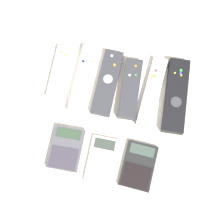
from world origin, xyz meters
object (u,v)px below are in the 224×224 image
(remote_1, at_px, (84,79))
(remote_4, at_px, (152,92))
(remote_5, at_px, (176,96))
(calculator_0, at_px, (66,148))
(remote_2, at_px, (107,83))
(calculator_2, at_px, (139,166))
(calculator_1, at_px, (101,160))
(remote_3, at_px, (130,89))
(remote_0, at_px, (62,73))

(remote_1, xyz_separation_m, remote_4, (0.19, 0.01, -0.00))
(remote_5, height_order, calculator_0, remote_5)
(remote_2, relative_size, remote_5, 0.90)
(remote_1, height_order, remote_4, remote_1)
(remote_4, relative_size, calculator_2, 1.68)
(remote_2, xyz_separation_m, remote_5, (0.19, 0.00, 0.00))
(remote_4, bearing_deg, calculator_0, -130.16)
(calculator_1, bearing_deg, remote_3, 79.18)
(remote_3, relative_size, calculator_0, 1.49)
(remote_2, relative_size, remote_4, 0.93)
(remote_2, bearing_deg, calculator_2, -58.37)
(remote_0, xyz_separation_m, calculator_0, (0.07, -0.21, -0.00))
(remote_0, height_order, calculator_0, remote_0)
(remote_0, bearing_deg, calculator_2, -41.46)
(remote_0, xyz_separation_m, remote_5, (0.33, 0.00, 0.00))
(remote_0, bearing_deg, remote_5, -2.78)
(remote_2, bearing_deg, remote_1, -175.62)
(calculator_0, bearing_deg, remote_5, 36.28)
(remote_4, bearing_deg, remote_3, -171.31)
(remote_1, relative_size, calculator_0, 1.73)
(remote_2, bearing_deg, remote_4, -0.10)
(remote_4, distance_m, calculator_1, 0.24)
(remote_2, height_order, remote_4, remote_2)
(remote_4, distance_m, remote_5, 0.07)
(calculator_1, bearing_deg, calculator_2, 2.32)
(remote_4, bearing_deg, remote_0, -176.95)
(calculator_2, bearing_deg, remote_3, 109.24)
(remote_0, distance_m, calculator_2, 0.34)
(remote_3, bearing_deg, calculator_1, -103.05)
(calculator_0, bearing_deg, remote_0, 105.59)
(remote_0, bearing_deg, calculator_1, -55.52)
(remote_1, height_order, calculator_1, remote_1)
(remote_1, xyz_separation_m, calculator_1, (0.10, -0.21, -0.01))
(remote_4, bearing_deg, remote_5, 4.66)
(calculator_1, xyz_separation_m, calculator_2, (0.10, 0.01, 0.00))
(remote_1, bearing_deg, remote_2, 3.52)
(remote_4, height_order, calculator_0, remote_4)
(remote_1, distance_m, remote_5, 0.26)
(remote_3, height_order, calculator_1, remote_3)
(remote_2, height_order, remote_3, remote_3)
(remote_0, relative_size, remote_3, 0.92)
(remote_0, relative_size, remote_4, 0.78)
(remote_0, bearing_deg, remote_2, -3.56)
(remote_4, bearing_deg, remote_1, -174.94)
(remote_3, bearing_deg, remote_4, 1.97)
(remote_4, height_order, calculator_1, remote_4)
(remote_0, distance_m, remote_5, 0.33)
(remote_0, bearing_deg, calculator_0, -75.08)
(remote_2, bearing_deg, remote_3, -4.79)
(remote_1, distance_m, calculator_2, 0.28)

